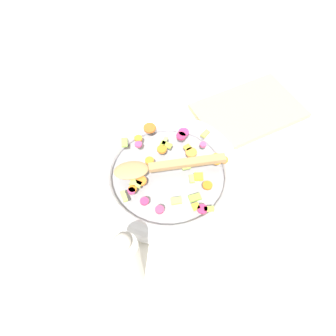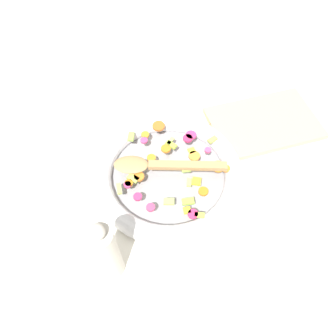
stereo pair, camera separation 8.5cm
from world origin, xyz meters
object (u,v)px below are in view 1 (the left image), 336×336
Objects in this scene: wooden_spoon at (158,167)px; skillet at (168,174)px; cutting_board at (249,111)px; pepper_mill at (128,262)px.

skillet is at bearing 162.35° from wooden_spoon.
skillet reaches higher than cutting_board.
wooden_spoon reaches higher than cutting_board.
skillet is 0.35m from cutting_board.
pepper_mill is at bearing 29.77° from cutting_board.
cutting_board is (-0.52, -0.30, -0.10)m from pepper_mill.
wooden_spoon is (0.03, -0.01, 0.04)m from skillet.
skillet is at bearing -133.70° from pepper_mill.
wooden_spoon reaches higher than skillet.
cutting_board is (-0.36, -0.09, -0.05)m from wooden_spoon.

